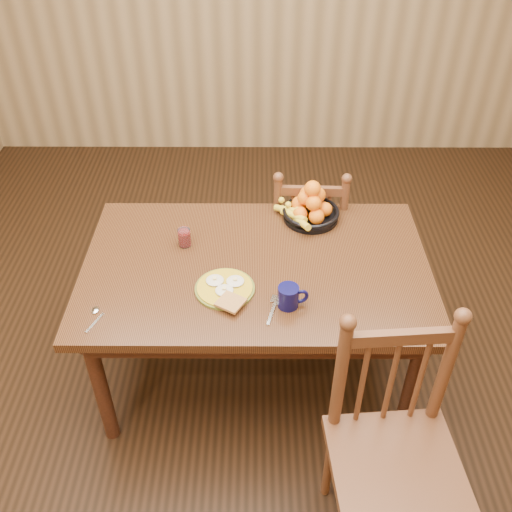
{
  "coord_description": "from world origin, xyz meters",
  "views": [
    {
      "loc": [
        0.01,
        -2.01,
        2.45
      ],
      "look_at": [
        0.0,
        0.0,
        0.8
      ],
      "focal_mm": 40.0,
      "sensor_mm": 36.0,
      "label": 1
    }
  ],
  "objects_px": {
    "chair_far": "(306,236)",
    "fruit_bowl": "(310,208)",
    "chair_near": "(394,453)",
    "coffee_mug": "(289,296)",
    "dining_table": "(256,278)",
    "breakfast_plate": "(225,288)"
  },
  "relations": [
    {
      "from": "breakfast_plate",
      "to": "coffee_mug",
      "type": "height_order",
      "value": "coffee_mug"
    },
    {
      "from": "dining_table",
      "to": "fruit_bowl",
      "type": "xyz_separation_m",
      "value": [
        0.27,
        0.37,
        0.15
      ]
    },
    {
      "from": "chair_near",
      "to": "chair_far",
      "type": "bearing_deg",
      "value": 94.81
    },
    {
      "from": "dining_table",
      "to": "chair_near",
      "type": "xyz_separation_m",
      "value": [
        0.52,
        -0.82,
        -0.15
      ]
    },
    {
      "from": "coffee_mug",
      "to": "breakfast_plate",
      "type": "bearing_deg",
      "value": 161.78
    },
    {
      "from": "coffee_mug",
      "to": "fruit_bowl",
      "type": "bearing_deg",
      "value": 78.55
    },
    {
      "from": "dining_table",
      "to": "chair_near",
      "type": "distance_m",
      "value": 0.98
    },
    {
      "from": "breakfast_plate",
      "to": "fruit_bowl",
      "type": "bearing_deg",
      "value": 53.45
    },
    {
      "from": "coffee_mug",
      "to": "dining_table",
      "type": "bearing_deg",
      "value": 117.73
    },
    {
      "from": "chair_far",
      "to": "fruit_bowl",
      "type": "distance_m",
      "value": 0.44
    },
    {
      "from": "chair_far",
      "to": "chair_near",
      "type": "xyz_separation_m",
      "value": [
        0.23,
        -1.43,
        0.07
      ]
    },
    {
      "from": "breakfast_plate",
      "to": "fruit_bowl",
      "type": "relative_size",
      "value": 0.95
    },
    {
      "from": "chair_near",
      "to": "coffee_mug",
      "type": "bearing_deg",
      "value": 120.11
    },
    {
      "from": "fruit_bowl",
      "to": "dining_table",
      "type": "bearing_deg",
      "value": -126.38
    },
    {
      "from": "dining_table",
      "to": "breakfast_plate",
      "type": "distance_m",
      "value": 0.24
    },
    {
      "from": "fruit_bowl",
      "to": "chair_near",
      "type": "bearing_deg",
      "value": -78.02
    },
    {
      "from": "chair_near",
      "to": "breakfast_plate",
      "type": "height_order",
      "value": "chair_near"
    },
    {
      "from": "breakfast_plate",
      "to": "fruit_bowl",
      "type": "height_order",
      "value": "fruit_bowl"
    },
    {
      "from": "chair_near",
      "to": "breakfast_plate",
      "type": "distance_m",
      "value": 0.95
    },
    {
      "from": "coffee_mug",
      "to": "fruit_bowl",
      "type": "xyz_separation_m",
      "value": [
        0.13,
        0.63,
        0.02
      ]
    },
    {
      "from": "chair_far",
      "to": "chair_near",
      "type": "relative_size",
      "value": 0.87
    },
    {
      "from": "chair_near",
      "to": "coffee_mug",
      "type": "distance_m",
      "value": 0.73
    }
  ]
}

